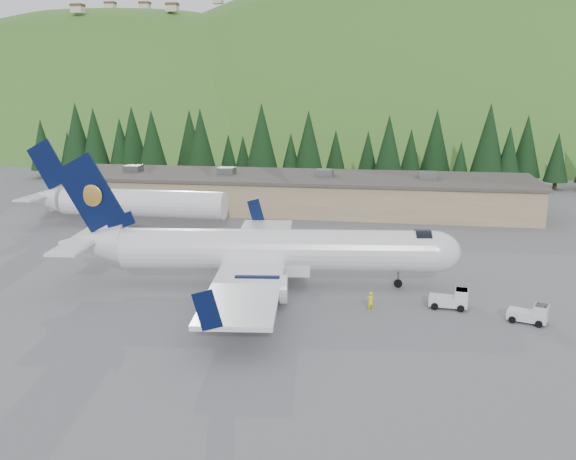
# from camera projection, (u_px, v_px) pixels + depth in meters

# --- Properties ---
(ground) EXTENTS (600.00, 600.00, 0.00)m
(ground) POSITION_uv_depth(u_px,v_px,m) (277.00, 286.00, 59.69)
(ground) COLOR slate
(airliner) EXTENTS (37.26, 35.07, 12.36)m
(airliner) POSITION_uv_depth(u_px,v_px,m) (265.00, 251.00, 59.02)
(airliner) COLOR white
(airliner) RESTS_ON ground
(second_airliner) EXTENTS (27.50, 11.00, 10.05)m
(second_airliner) POSITION_uv_depth(u_px,v_px,m) (122.00, 202.00, 84.24)
(second_airliner) COLOR white
(second_airliner) RESTS_ON ground
(baggage_tug_a) EXTENTS (3.29, 2.16, 1.68)m
(baggage_tug_a) POSITION_uv_depth(u_px,v_px,m) (452.00, 299.00, 53.56)
(baggage_tug_a) COLOR silver
(baggage_tug_a) RESTS_ON ground
(baggage_tug_b) EXTENTS (3.28, 2.52, 1.58)m
(baggage_tug_b) POSITION_uv_depth(u_px,v_px,m) (531.00, 314.00, 50.22)
(baggage_tug_b) COLOR silver
(baggage_tug_b) RESTS_ON ground
(terminal_building) EXTENTS (71.00, 17.00, 6.10)m
(terminal_building) POSITION_uv_depth(u_px,v_px,m) (291.00, 192.00, 96.48)
(terminal_building) COLOR #8E7A5B
(terminal_building) RESTS_ON ground
(ramp_worker) EXTENTS (0.73, 0.62, 1.71)m
(ramp_worker) POSITION_uv_depth(u_px,v_px,m) (370.00, 302.00, 52.70)
(ramp_worker) COLOR yellow
(ramp_worker) RESTS_ON ground
(tree_line) EXTENTS (113.06, 19.26, 14.14)m
(tree_line) POSITION_uv_depth(u_px,v_px,m) (290.00, 145.00, 118.19)
(tree_line) COLOR black
(tree_line) RESTS_ON ground
(hills) EXTENTS (614.00, 330.00, 300.00)m
(hills) POSITION_uv_depth(u_px,v_px,m) (495.00, 333.00, 268.44)
(hills) COLOR #38601D
(hills) RESTS_ON ground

